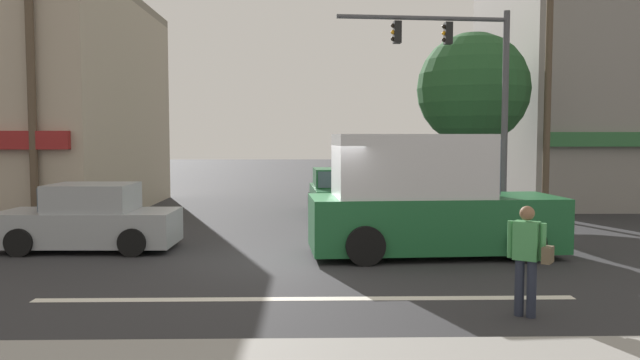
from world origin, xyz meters
The scene contains 11 objects.
ground_plane centered at (0.00, 0.00, 0.00)m, with size 120.00×120.00×0.00m, color #2B2B2D.
lane_marking_stripe centered at (0.00, -3.50, 0.00)m, with size 9.00×0.24×0.01m, color silver.
building_right_corner centered at (13.70, 11.97, 5.03)m, with size 11.41×8.78×10.08m.
street_tree centered at (5.74, 7.69, 4.31)m, with size 3.84×3.84×6.25m.
utility_pole_near_left centered at (-7.31, 3.20, 4.49)m, with size 1.40×0.22×8.69m.
utility_pole_far_right centered at (7.85, 6.46, 4.22)m, with size 1.40×0.22×8.15m.
traffic_light_mast centered at (4.65, 3.76, 4.18)m, with size 4.88×0.57×6.20m.
sedan_crossing_rightbound centered at (-5.13, 1.12, 0.71)m, with size 4.14×1.95×1.58m.
sedan_crossing_center centered at (1.09, 7.97, 0.71)m, with size 2.03×4.18×1.58m.
box_truck_approaching_near centered at (2.71, 0.26, 1.25)m, with size 5.72×2.51×2.75m.
pedestrian_foreground_with_bag centered at (3.31, -4.59, 0.95)m, with size 0.61×0.56×1.67m.
Camera 1 is at (0.02, -13.69, 2.70)m, focal length 35.00 mm.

